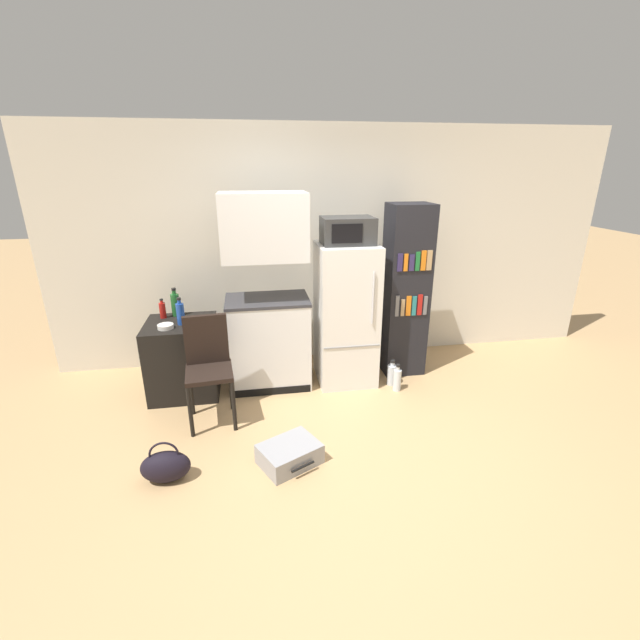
{
  "coord_description": "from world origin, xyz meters",
  "views": [
    {
      "loc": [
        -0.82,
        -2.81,
        2.22
      ],
      "look_at": [
        -0.2,
        0.85,
        0.86
      ],
      "focal_mm": 24.0,
      "sensor_mm": 36.0,
      "label": 1
    }
  ],
  "objects_px": {
    "chair": "(208,360)",
    "water_bottle_middle": "(397,379)",
    "water_bottle_front": "(392,374)",
    "bottle_ketchup_red": "(163,310)",
    "bowl": "(166,326)",
    "bottle_green_tall": "(175,304)",
    "handbag": "(166,466)",
    "microwave": "(348,231)",
    "bottle_blue_soda": "(180,313)",
    "suitcase_large_flat": "(290,454)",
    "bookshelf": "(405,291)",
    "kitchen_hutch": "(267,303)",
    "refrigerator": "(346,315)",
    "side_table": "(184,358)"
  },
  "relations": [
    {
      "from": "refrigerator",
      "to": "microwave",
      "type": "xyz_separation_m",
      "value": [
        -0.0,
        -0.0,
        0.87
      ]
    },
    {
      "from": "bookshelf",
      "to": "suitcase_large_flat",
      "type": "distance_m",
      "value": 2.18
    },
    {
      "from": "chair",
      "to": "water_bottle_front",
      "type": "bearing_deg",
      "value": 4.45
    },
    {
      "from": "bottle_green_tall",
      "to": "handbag",
      "type": "bearing_deg",
      "value": -87.44
    },
    {
      "from": "bottle_ketchup_red",
      "to": "side_table",
      "type": "bearing_deg",
      "value": -44.55
    },
    {
      "from": "bookshelf",
      "to": "water_bottle_front",
      "type": "xyz_separation_m",
      "value": [
        -0.22,
        -0.34,
        -0.81
      ]
    },
    {
      "from": "refrigerator",
      "to": "suitcase_large_flat",
      "type": "distance_m",
      "value": 1.65
    },
    {
      "from": "refrigerator",
      "to": "microwave",
      "type": "relative_size",
      "value": 2.91
    },
    {
      "from": "refrigerator",
      "to": "bottle_ketchup_red",
      "type": "xyz_separation_m",
      "value": [
        -1.85,
        0.16,
        0.1
      ]
    },
    {
      "from": "bottle_ketchup_red",
      "to": "handbag",
      "type": "bearing_deg",
      "value": -82.87
    },
    {
      "from": "kitchen_hutch",
      "to": "bowl",
      "type": "height_order",
      "value": "kitchen_hutch"
    },
    {
      "from": "kitchen_hutch",
      "to": "bowl",
      "type": "relative_size",
      "value": 13.38
    },
    {
      "from": "microwave",
      "to": "bookshelf",
      "type": "height_order",
      "value": "bookshelf"
    },
    {
      "from": "bowl",
      "to": "water_bottle_middle",
      "type": "relative_size",
      "value": 0.5
    },
    {
      "from": "bowl",
      "to": "bottle_ketchup_red",
      "type": "bearing_deg",
      "value": 102.92
    },
    {
      "from": "bottle_blue_soda",
      "to": "handbag",
      "type": "xyz_separation_m",
      "value": [
        -0.01,
        -1.31,
        -0.74
      ]
    },
    {
      "from": "bottle_ketchup_red",
      "to": "bottle_green_tall",
      "type": "height_order",
      "value": "bottle_green_tall"
    },
    {
      "from": "refrigerator",
      "to": "bottle_green_tall",
      "type": "xyz_separation_m",
      "value": [
        -1.73,
        0.21,
        0.14
      ]
    },
    {
      "from": "kitchen_hutch",
      "to": "bowl",
      "type": "bearing_deg",
      "value": -169.41
    },
    {
      "from": "water_bottle_front",
      "to": "handbag",
      "type": "bearing_deg",
      "value": -151.72
    },
    {
      "from": "bottle_ketchup_red",
      "to": "bottle_green_tall",
      "type": "xyz_separation_m",
      "value": [
        0.12,
        0.05,
        0.04
      ]
    },
    {
      "from": "chair",
      "to": "handbag",
      "type": "bearing_deg",
      "value": -114.55
    },
    {
      "from": "water_bottle_front",
      "to": "bottle_ketchup_red",
      "type": "bearing_deg",
      "value": 170.45
    },
    {
      "from": "bottle_blue_soda",
      "to": "bowl",
      "type": "distance_m",
      "value": 0.19
    },
    {
      "from": "bottle_blue_soda",
      "to": "chair",
      "type": "relative_size",
      "value": 0.28
    },
    {
      "from": "kitchen_hutch",
      "to": "microwave",
      "type": "relative_size",
      "value": 3.9
    },
    {
      "from": "bottle_blue_soda",
      "to": "water_bottle_front",
      "type": "bearing_deg",
      "value": -4.61
    },
    {
      "from": "water_bottle_middle",
      "to": "refrigerator",
      "type": "bearing_deg",
      "value": 142.81
    },
    {
      "from": "bookshelf",
      "to": "bottle_ketchup_red",
      "type": "xyz_separation_m",
      "value": [
        -2.53,
        0.05,
        -0.09
      ]
    },
    {
      "from": "microwave",
      "to": "water_bottle_middle",
      "type": "height_order",
      "value": "microwave"
    },
    {
      "from": "bowl",
      "to": "suitcase_large_flat",
      "type": "bearing_deg",
      "value": -48.44
    },
    {
      "from": "bottle_ketchup_red",
      "to": "suitcase_large_flat",
      "type": "height_order",
      "value": "bottle_ketchup_red"
    },
    {
      "from": "bottle_blue_soda",
      "to": "bowl",
      "type": "height_order",
      "value": "bottle_blue_soda"
    },
    {
      "from": "microwave",
      "to": "water_bottle_middle",
      "type": "distance_m",
      "value": 1.6
    },
    {
      "from": "bottle_blue_soda",
      "to": "bowl",
      "type": "xyz_separation_m",
      "value": [
        -0.13,
        -0.1,
        -0.09
      ]
    },
    {
      "from": "bottle_green_tall",
      "to": "suitcase_large_flat",
      "type": "distance_m",
      "value": 2.0
    },
    {
      "from": "bookshelf",
      "to": "bottle_green_tall",
      "type": "distance_m",
      "value": 2.41
    },
    {
      "from": "bottle_blue_soda",
      "to": "suitcase_large_flat",
      "type": "relative_size",
      "value": 0.49
    },
    {
      "from": "bottle_blue_soda",
      "to": "bowl",
      "type": "bearing_deg",
      "value": -144.37
    },
    {
      "from": "chair",
      "to": "water_bottle_middle",
      "type": "xyz_separation_m",
      "value": [
        1.85,
        0.19,
        -0.46
      ]
    },
    {
      "from": "suitcase_large_flat",
      "to": "water_bottle_front",
      "type": "distance_m",
      "value": 1.63
    },
    {
      "from": "microwave",
      "to": "bottle_blue_soda",
      "type": "xyz_separation_m",
      "value": [
        -1.64,
        -0.06,
        -0.74
      ]
    },
    {
      "from": "side_table",
      "to": "handbag",
      "type": "xyz_separation_m",
      "value": [
        0.02,
        -1.36,
        -0.25
      ]
    },
    {
      "from": "kitchen_hutch",
      "to": "bookshelf",
      "type": "xyz_separation_m",
      "value": [
        1.49,
        0.08,
        0.02
      ]
    },
    {
      "from": "refrigerator",
      "to": "suitcase_large_flat",
      "type": "bearing_deg",
      "value": -119.1
    },
    {
      "from": "bookshelf",
      "to": "suitcase_large_flat",
      "type": "relative_size",
      "value": 3.39
    },
    {
      "from": "refrigerator",
      "to": "kitchen_hutch",
      "type": "bearing_deg",
      "value": 177.94
    },
    {
      "from": "bowl",
      "to": "bottle_blue_soda",
      "type": "bearing_deg",
      "value": 35.63
    },
    {
      "from": "bookshelf",
      "to": "water_bottle_front",
      "type": "bearing_deg",
      "value": -122.76
    },
    {
      "from": "suitcase_large_flat",
      "to": "water_bottle_front",
      "type": "xyz_separation_m",
      "value": [
        1.2,
        1.1,
        0.04
      ]
    }
  ]
}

